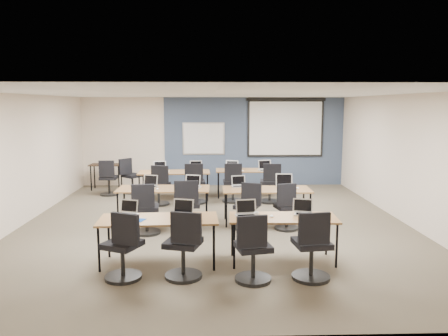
{
  "coord_description": "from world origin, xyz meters",
  "views": [
    {
      "loc": [
        -0.1,
        -8.89,
        2.48
      ],
      "look_at": [
        0.2,
        0.4,
        1.13
      ],
      "focal_mm": 35.0,
      "sensor_mm": 36.0,
      "label": 1
    }
  ],
  "objects_px": {
    "whiteboard": "(204,139)",
    "training_table_front_right": "(283,220)",
    "laptop_5": "(193,184)",
    "training_table_back_right": "(247,171)",
    "laptop_8": "(160,168)",
    "task_chair_5": "(187,210)",
    "spare_chair_b": "(108,181)",
    "task_chair_8": "(159,189)",
    "task_chair_3": "(312,251)",
    "laptop_4": "(150,184)",
    "laptop_6": "(239,184)",
    "laptop_0": "(128,211)",
    "task_chair_2": "(253,254)",
    "training_table_mid_left": "(164,190)",
    "task_chair_6": "(248,210)",
    "laptop_11": "(265,168)",
    "training_table_mid_right": "(267,191)",
    "task_chair_4": "(146,213)",
    "training_table_back_left": "(174,173)",
    "laptop_7": "(285,184)",
    "laptop_3": "(304,211)",
    "laptop_2": "(246,212)",
    "task_chair_1": "(184,251)",
    "spare_chair_a": "(131,179)",
    "training_table_front_left": "(159,221)",
    "laptop_1": "(183,212)",
    "task_chair_7": "(287,211)",
    "laptop_9": "(196,168)",
    "utility_table": "(106,167)",
    "task_chair_9": "(195,187)"
  },
  "relations": [
    {
      "from": "whiteboard",
      "to": "training_table_front_right",
      "type": "height_order",
      "value": "whiteboard"
    },
    {
      "from": "whiteboard",
      "to": "laptop_5",
      "type": "xyz_separation_m",
      "value": [
        -0.18,
        -4.13,
        -0.66
      ]
    },
    {
      "from": "training_table_back_right",
      "to": "laptop_8",
      "type": "bearing_deg",
      "value": -177.35
    },
    {
      "from": "task_chair_5",
      "to": "spare_chair_b",
      "type": "height_order",
      "value": "task_chair_5"
    },
    {
      "from": "training_table_back_right",
      "to": "task_chair_8",
      "type": "distance_m",
      "value": 2.51
    },
    {
      "from": "whiteboard",
      "to": "task_chair_3",
      "type": "relative_size",
      "value": 1.25
    },
    {
      "from": "laptop_4",
      "to": "laptop_6",
      "type": "relative_size",
      "value": 1.08
    },
    {
      "from": "whiteboard",
      "to": "spare_chair_b",
      "type": "distance_m",
      "value": 3.15
    },
    {
      "from": "training_table_back_right",
      "to": "laptop_0",
      "type": "xyz_separation_m",
      "value": [
        -2.32,
        -4.81,
        0.11
      ]
    },
    {
      "from": "task_chair_2",
      "to": "training_table_mid_left",
      "type": "bearing_deg",
      "value": 104.8
    },
    {
      "from": "laptop_6",
      "to": "task_chair_6",
      "type": "bearing_deg",
      "value": -90.63
    },
    {
      "from": "task_chair_2",
      "to": "laptop_11",
      "type": "bearing_deg",
      "value": 70.23
    },
    {
      "from": "whiteboard",
      "to": "training_table_mid_right",
      "type": "xyz_separation_m",
      "value": [
        1.38,
        -4.37,
        -0.76
      ]
    },
    {
      "from": "laptop_6",
      "to": "task_chair_4",
      "type": "bearing_deg",
      "value": -160.89
    },
    {
      "from": "training_table_back_left",
      "to": "task_chair_4",
      "type": "bearing_deg",
      "value": -97.46
    },
    {
      "from": "laptop_7",
      "to": "laptop_11",
      "type": "height_order",
      "value": "same"
    },
    {
      "from": "laptop_0",
      "to": "laptop_3",
      "type": "relative_size",
      "value": 0.96
    },
    {
      "from": "laptop_2",
      "to": "training_table_mid_left",
      "type": "bearing_deg",
      "value": 114.71
    },
    {
      "from": "task_chair_1",
      "to": "task_chair_3",
      "type": "distance_m",
      "value": 1.82
    },
    {
      "from": "task_chair_2",
      "to": "task_chair_3",
      "type": "distance_m",
      "value": 0.84
    },
    {
      "from": "task_chair_3",
      "to": "spare_chair_a",
      "type": "distance_m",
      "value": 7.3
    },
    {
      "from": "training_table_front_right",
      "to": "training_table_mid_right",
      "type": "xyz_separation_m",
      "value": [
        0.04,
        2.3,
        0.0
      ]
    },
    {
      "from": "laptop_8",
      "to": "task_chair_8",
      "type": "xyz_separation_m",
      "value": [
        0.08,
        -0.93,
        -0.37
      ]
    },
    {
      "from": "training_table_front_left",
      "to": "task_chair_4",
      "type": "height_order",
      "value": "task_chair_4"
    },
    {
      "from": "laptop_1",
      "to": "laptop_4",
      "type": "height_order",
      "value": "laptop_1"
    },
    {
      "from": "training_table_mid_left",
      "to": "task_chair_2",
      "type": "relative_size",
      "value": 1.93
    },
    {
      "from": "task_chair_3",
      "to": "whiteboard",
      "type": "bearing_deg",
      "value": 95.77
    },
    {
      "from": "training_table_back_right",
      "to": "laptop_1",
      "type": "distance_m",
      "value": 5.12
    },
    {
      "from": "training_table_mid_right",
      "to": "laptop_0",
      "type": "height_order",
      "value": "laptop_0"
    },
    {
      "from": "task_chair_7",
      "to": "laptop_11",
      "type": "xyz_separation_m",
      "value": [
        -0.04,
        3.15,
        0.4
      ]
    },
    {
      "from": "laptop_5",
      "to": "laptop_8",
      "type": "relative_size",
      "value": 1.03
    },
    {
      "from": "laptop_2",
      "to": "spare_chair_b",
      "type": "bearing_deg",
      "value": 114.63
    },
    {
      "from": "laptop_9",
      "to": "utility_table",
      "type": "bearing_deg",
      "value": 153.68
    },
    {
      "from": "whiteboard",
      "to": "training_table_back_right",
      "type": "relative_size",
      "value": 0.75
    },
    {
      "from": "training_table_back_left",
      "to": "task_chair_6",
      "type": "height_order",
      "value": "task_chair_6"
    },
    {
      "from": "task_chair_6",
      "to": "laptop_9",
      "type": "height_order",
      "value": "laptop_9"
    },
    {
      "from": "training_table_back_left",
      "to": "training_table_front_right",
      "type": "bearing_deg",
      "value": -68.54
    },
    {
      "from": "whiteboard",
      "to": "task_chair_3",
      "type": "bearing_deg",
      "value": -77.59
    },
    {
      "from": "laptop_2",
      "to": "task_chair_5",
      "type": "xyz_separation_m",
      "value": [
        -1.03,
        1.63,
        -0.36
      ]
    },
    {
      "from": "training_table_front_left",
      "to": "laptop_11",
      "type": "height_order",
      "value": "laptop_11"
    },
    {
      "from": "training_table_front_left",
      "to": "laptop_11",
      "type": "distance_m",
      "value": 5.43
    },
    {
      "from": "laptop_7",
      "to": "laptop_2",
      "type": "bearing_deg",
      "value": -110.7
    },
    {
      "from": "whiteboard",
      "to": "laptop_2",
      "type": "relative_size",
      "value": 3.89
    },
    {
      "from": "task_chair_2",
      "to": "task_chair_6",
      "type": "height_order",
      "value": "task_chair_2"
    },
    {
      "from": "laptop_5",
      "to": "laptop_8",
      "type": "distance_m",
      "value": 2.59
    },
    {
      "from": "task_chair_9",
      "to": "task_chair_5",
      "type": "bearing_deg",
      "value": -96.32
    },
    {
      "from": "laptop_6",
      "to": "spare_chair_a",
      "type": "relative_size",
      "value": 0.3
    },
    {
      "from": "task_chair_6",
      "to": "laptop_11",
      "type": "distance_m",
      "value": 3.22
    },
    {
      "from": "laptop_9",
      "to": "spare_chair_a",
      "type": "relative_size",
      "value": 0.33
    },
    {
      "from": "laptop_4",
      "to": "laptop_9",
      "type": "distance_m",
      "value": 2.55
    }
  ]
}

